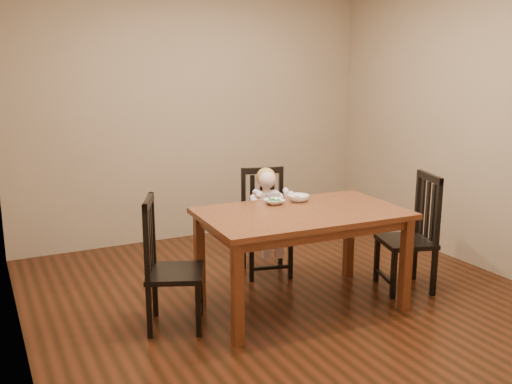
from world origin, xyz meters
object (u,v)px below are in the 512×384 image
dining_table (302,222)px  chair_left (168,266)px  toddler (267,211)px  bowl_veg (299,198)px  bowl_peas (274,202)px  chair_child (265,224)px  chair_right (412,235)px

dining_table → chair_left: size_ratio=1.65×
chair_left → toddler: chair_left is taller
chair_left → bowl_veg: size_ratio=5.56×
bowl_veg → toddler: bearing=95.5°
bowl_peas → chair_left: bearing=-170.0°
toddler → chair_child: bearing=-90.0°
chair_left → bowl_peas: size_ratio=6.12×
dining_table → chair_left: bearing=173.7°
chair_left → bowl_veg: bearing=120.9°
chair_left → toddler: bearing=142.3°
chair_left → chair_right: size_ratio=0.97×
chair_left → bowl_peas: bearing=123.0°
chair_left → chair_right: chair_right is taller
chair_right → chair_left: bearing=100.9°
dining_table → toddler: 0.77m
dining_table → chair_child: (0.10, 0.80, -0.23)m
bowl_veg → chair_right: bearing=-23.8°
dining_table → bowl_peas: size_ratio=10.07×
toddler → bowl_veg: 0.52m
chair_left → dining_table: bearing=106.7°
toddler → bowl_peas: toddler is taller
dining_table → toddler: size_ratio=3.07×
chair_right → bowl_veg: chair_right is taller
chair_child → dining_table: bearing=96.5°
chair_child → bowl_peas: size_ratio=6.06×
chair_child → bowl_veg: chair_child is taller
bowl_peas → bowl_veg: size_ratio=0.91×
chair_child → toddler: size_ratio=1.85×
toddler → chair_left: bearing=42.9°
toddler → dining_table: bearing=96.9°
chair_left → bowl_veg: chair_left is taller
dining_table → bowl_veg: size_ratio=9.16×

